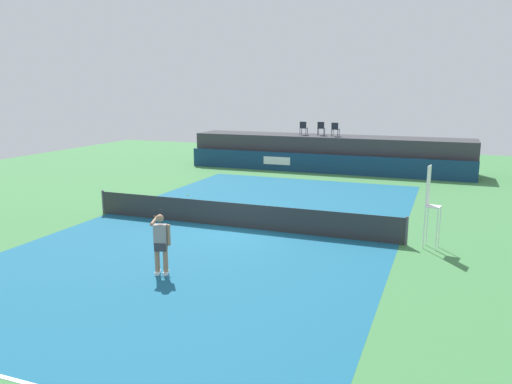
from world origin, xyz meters
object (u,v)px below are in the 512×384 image
object	(u,v)px
spectator_chair_far_left	(303,128)
spectator_chair_left	(321,128)
net_post_near	(103,202)
spectator_chair_center	(335,129)
net_post_far	(407,231)
umpire_chair	(430,201)
tennis_player	(161,242)
tennis_ball	(188,195)

from	to	relation	value
spectator_chair_far_left	spectator_chair_left	size ratio (longest dim) A/B	1.00
spectator_chair_far_left	spectator_chair_left	bearing A→B (deg)	10.24
spectator_chair_left	net_post_near	xyz separation A→B (m)	(-5.60, -15.39, -2.19)
spectator_chair_left	spectator_chair_center	xyz separation A→B (m)	(1.03, -0.42, 0.00)
net_post_far	net_post_near	bearing A→B (deg)	180.00
spectator_chair_left	net_post_far	size ratio (longest dim) A/B	0.89
umpire_chair	net_post_far	size ratio (longest dim) A/B	2.76
spectator_chair_far_left	tennis_player	xyz separation A→B (m)	(1.66, -20.52, -1.73)
spectator_chair_far_left	spectator_chair_center	xyz separation A→B (m)	(2.17, -0.22, 0.00)
spectator_chair_center	tennis_player	world-z (taller)	spectator_chair_center
umpire_chair	net_post_near	world-z (taller)	umpire_chair
spectator_chair_left	net_post_near	size ratio (longest dim) A/B	0.89
spectator_chair_left	spectator_chair_center	distance (m)	1.11
spectator_chair_center	umpire_chair	size ratio (longest dim) A/B	0.32
net_post_far	tennis_player	world-z (taller)	tennis_player
tennis_ball	tennis_player	bearing A→B (deg)	-65.23
spectator_chair_left	umpire_chair	world-z (taller)	spectator_chair_left
umpire_chair	net_post_far	xyz separation A→B (m)	(-0.69, -0.02, -1.09)
umpire_chair	net_post_near	size ratio (longest dim) A/B	2.76
spectator_chair_center	spectator_chair_left	bearing A→B (deg)	157.68
umpire_chair	spectator_chair_center	bearing A→B (deg)	113.38
spectator_chair_far_left	tennis_player	world-z (taller)	spectator_chair_far_left
spectator_chair_center	tennis_ball	xyz separation A→B (m)	(-5.03, -10.49, -2.66)
spectator_chair_center	umpire_chair	distance (m)	16.32
net_post_near	net_post_far	size ratio (longest dim) A/B	1.00
spectator_chair_center	tennis_player	bearing A→B (deg)	-91.43
spectator_chair_far_left	net_post_far	bearing A→B (deg)	-62.39
spectator_chair_center	net_post_far	bearing A→B (deg)	-68.92
umpire_chair	net_post_far	distance (m)	1.29
spectator_chair_far_left	net_post_far	world-z (taller)	spectator_chair_far_left
spectator_chair_far_left	net_post_near	bearing A→B (deg)	-106.38
net_post_near	tennis_ball	world-z (taller)	net_post_near
tennis_ball	spectator_chair_center	bearing A→B (deg)	64.37
spectator_chair_center	net_post_far	world-z (taller)	spectator_chair_center
umpire_chair	tennis_player	world-z (taller)	umpire_chair
net_post_far	tennis_player	distance (m)	8.25
tennis_player	tennis_ball	size ratio (longest dim) A/B	26.03
tennis_player	spectator_chair_far_left	bearing A→B (deg)	94.63
spectator_chair_far_left	net_post_near	world-z (taller)	spectator_chair_far_left
tennis_player	spectator_chair_left	bearing A→B (deg)	91.45
spectator_chair_far_left	net_post_far	distance (m)	17.27
net_post_near	tennis_ball	size ratio (longest dim) A/B	14.71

